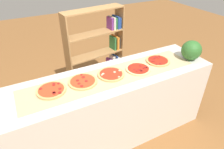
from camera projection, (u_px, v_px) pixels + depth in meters
ground_plane at (112, 133)px, 2.63m from camera, size 12.00×12.00×0.00m
counter at (112, 108)px, 2.39m from camera, size 2.38×0.65×0.91m
parchment_paper at (112, 76)px, 2.14m from camera, size 1.94×0.40×0.00m
pizza_pepperoni_0 at (51, 90)px, 1.91m from camera, size 0.29×0.29×0.03m
pizza_pepperoni_1 at (83, 81)px, 2.03m from camera, size 0.30×0.30×0.02m
pizza_mushroom_2 at (111, 74)px, 2.15m from camera, size 0.29×0.29×0.03m
pizza_pepperoni_3 at (138, 69)px, 2.24m from camera, size 0.28×0.28×0.02m
pizza_pepperoni_4 at (158, 61)px, 2.40m from camera, size 0.29×0.29×0.02m
watermelon at (191, 50)px, 2.40m from camera, size 0.24×0.24×0.24m
bookshelf at (102, 54)px, 3.13m from camera, size 0.93×0.32×1.38m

